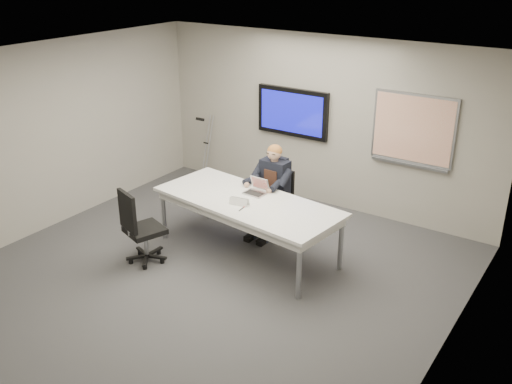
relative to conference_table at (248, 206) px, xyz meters
The scene contains 15 objects.
floor 1.10m from the conference_table, 93.52° to the right, with size 6.00×6.00×0.02m, color #3A3A3D.
ceiling 2.23m from the conference_table, 93.52° to the right, with size 6.00×6.00×0.02m, color silver.
wall_back 2.28m from the conference_table, 91.34° to the left, with size 6.00×0.02×2.80m, color #A39E93.
wall_left 3.23m from the conference_table, 164.84° to the right, with size 0.02×6.00×2.80m, color #A39E93.
wall_right 3.14m from the conference_table, 15.66° to the right, with size 0.02×6.00×2.80m, color #A39E93.
conference_table is the anchor object (origin of this frame).
tv_display 2.32m from the conference_table, 104.57° to the left, with size 1.30×0.09×0.80m.
whiteboard 2.74m from the conference_table, 55.03° to the left, with size 1.25×0.08×1.10m.
office_chair_far 1.01m from the conference_table, 94.88° to the left, with size 0.51×0.51×0.93m.
office_chair_near 1.51m from the conference_table, 135.97° to the right, with size 0.65×0.65×1.08m.
seated_person 0.69m from the conference_table, 97.20° to the left, with size 0.43×0.74×1.37m.
crutch 2.95m from the conference_table, 139.28° to the left, with size 0.17×0.42×1.26m, color #ACADB4, non-canonical shape.
laptop 0.32m from the conference_table, 96.68° to the left, with size 0.31×0.30×0.21m.
name_tent 0.24m from the conference_table, 90.29° to the right, with size 0.26×0.07×0.10m, color white, non-canonical shape.
pen 0.32m from the conference_table, 69.47° to the right, with size 0.01×0.01×0.15m, color black.
Camera 1 is at (4.13, -5.05, 3.97)m, focal length 40.00 mm.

